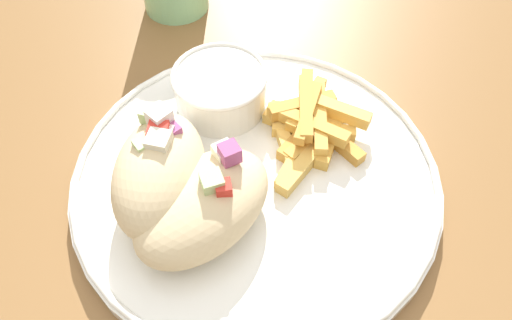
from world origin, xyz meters
TOP-DOWN VIEW (x-y plane):
  - table at (0.00, 0.00)m, footprint 1.30×1.30m
  - plate at (-0.03, -0.01)m, footprint 0.31×0.31m
  - pita_sandwich_near at (-0.09, -0.01)m, footprint 0.12×0.08m
  - pita_sandwich_far at (-0.09, 0.03)m, footprint 0.13×0.13m
  - fries_pile at (0.03, -0.02)m, footprint 0.12×0.10m
  - sauce_ramekin at (0.01, 0.07)m, footprint 0.09×0.09m

SIDE VIEW (x-z plane):
  - table at x=0.00m, z-range 0.29..1.01m
  - plate at x=-0.03m, z-range 0.72..0.74m
  - fries_pile at x=0.03m, z-range 0.73..0.76m
  - sauce_ramekin at x=0.01m, z-range 0.74..0.78m
  - pita_sandwich_near at x=-0.09m, z-range 0.73..0.79m
  - pita_sandwich_far at x=-0.09m, z-range 0.73..0.80m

